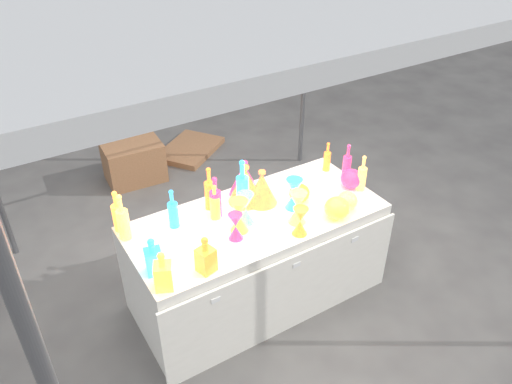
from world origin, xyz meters
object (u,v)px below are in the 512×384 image
display_table (257,258)px  hourglass_0 (300,221)px  bottle_0 (117,211)px  decanter_0 (163,270)px  cardboard_box_closed (134,162)px  lampshade_0 (245,184)px  globe_0 (337,209)px

display_table → hourglass_0: (0.14, -0.31, 0.48)m
bottle_0 → decanter_0: 0.66m
decanter_0 → hourglass_0: bearing=24.4°
cardboard_box_closed → lampshade_0: lampshade_0 is taller
display_table → globe_0: 0.71m
bottle_0 → decanter_0: bearing=-86.7°
bottle_0 → globe_0: bearing=-26.5°
hourglass_0 → lampshade_0: 0.53m
decanter_0 → globe_0: size_ratio=1.46×
cardboard_box_closed → globe_0: globe_0 is taller
display_table → decanter_0: 1.00m
lampshade_0 → cardboard_box_closed: bearing=73.7°
decanter_0 → globe_0: 1.28m
hourglass_0 → decanter_0: bearing=179.6°
display_table → lampshade_0: size_ratio=6.28×
cardboard_box_closed → lampshade_0: bearing=-79.4°
display_table → bottle_0: 1.06m
display_table → cardboard_box_closed: (-0.20, 2.09, -0.16)m
lampshade_0 → globe_0: bearing=-72.7°
display_table → decanter_0: size_ratio=7.13×
cardboard_box_closed → bottle_0: bearing=-107.0°
cardboard_box_closed → lampshade_0: 2.02m
bottle_0 → hourglass_0: bearing=-33.9°
decanter_0 → hourglass_0: decanter_0 is taller
hourglass_0 → lampshade_0: lampshade_0 is taller
decanter_0 → globe_0: decanter_0 is taller
cardboard_box_closed → globe_0: bearing=-70.9°
cardboard_box_closed → globe_0: size_ratio=3.27×
cardboard_box_closed → bottle_0: (-0.65, -1.73, 0.69)m
bottle_0 → globe_0: size_ratio=1.72×
globe_0 → hourglass_0: bearing=-177.7°
hourglass_0 → bottle_0: bearing=146.1°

